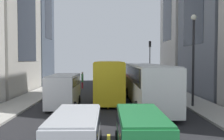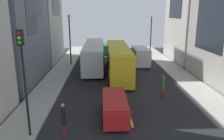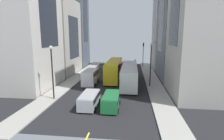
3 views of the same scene
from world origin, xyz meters
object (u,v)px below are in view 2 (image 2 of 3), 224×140
object	(u,v)px
city_bus_white	(94,53)
car_red_1	(115,106)
streetcar_yellow	(118,58)
pedestrian_crossing_mid	(163,86)
delivery_van_white	(141,55)
car_green_0	(106,48)
traffic_light_near_corner	(23,65)
car_silver_2	(120,48)
pedestrian_walking_far	(63,119)

from	to	relation	value
city_bus_white	car_red_1	size ratio (longest dim) A/B	2.75
streetcar_yellow	car_red_1	distance (m)	11.49
car_red_1	pedestrian_crossing_mid	bearing A→B (deg)	38.13
streetcar_yellow	delivery_van_white	world-z (taller)	streetcar_yellow
car_green_0	traffic_light_near_corner	world-z (taller)	traffic_light_near_corner
streetcar_yellow	traffic_light_near_corner	size ratio (longest dim) A/B	1.91
streetcar_yellow	car_green_0	size ratio (longest dim) A/B	2.89
car_silver_2	pedestrian_walking_far	bearing A→B (deg)	-101.27
pedestrian_walking_far	traffic_light_near_corner	distance (m)	4.01
car_red_1	car_silver_2	xyz separation A→B (m)	(2.45, 26.32, 0.06)
delivery_van_white	city_bus_white	bearing A→B (deg)	-172.27
car_green_0	traffic_light_near_corner	xyz separation A→B (m)	(-5.23, -28.92, 3.60)
streetcar_yellow	car_silver_2	xyz separation A→B (m)	(1.41, 14.94, -1.14)
delivery_van_white	car_green_0	xyz separation A→B (m)	(-4.78, 10.02, -0.51)
delivery_van_white	car_green_0	world-z (taller)	delivery_van_white
city_bus_white	car_red_1	xyz separation A→B (m)	(2.07, -15.48, -1.09)
car_red_1	traffic_light_near_corner	distance (m)	6.98
pedestrian_crossing_mid	traffic_light_near_corner	world-z (taller)	traffic_light_near_corner
pedestrian_walking_far	car_silver_2	bearing A→B (deg)	-30.32
streetcar_yellow	delivery_van_white	distance (m)	6.20
city_bus_white	car_red_1	world-z (taller)	city_bus_white
car_red_1	delivery_van_white	bearing A→B (deg)	74.23
car_silver_2	car_green_0	bearing A→B (deg)	177.93
streetcar_yellow	traffic_light_near_corner	xyz separation A→B (m)	(-6.42, -13.88, 2.47)
car_green_0	car_red_1	xyz separation A→B (m)	(0.15, -26.42, -0.08)
car_green_0	pedestrian_crossing_mid	bearing A→B (deg)	-78.61
car_silver_2	car_red_1	bearing A→B (deg)	-95.32
car_silver_2	traffic_light_near_corner	xyz separation A→B (m)	(-7.84, -28.82, 3.61)
traffic_light_near_corner	car_green_0	bearing A→B (deg)	79.75
city_bus_white	car_silver_2	distance (m)	11.79
streetcar_yellow	car_silver_2	world-z (taller)	streetcar_yellow
delivery_van_white	traffic_light_near_corner	xyz separation A→B (m)	(-10.01, -18.89, 3.08)
car_green_0	pedestrian_crossing_mid	world-z (taller)	pedestrian_crossing_mid
city_bus_white	streetcar_yellow	distance (m)	5.14
car_red_1	car_silver_2	distance (m)	26.44
delivery_van_white	car_red_1	xyz separation A→B (m)	(-4.63, -16.39, -0.59)
car_red_1	car_silver_2	world-z (taller)	car_silver_2
city_bus_white	traffic_light_near_corner	world-z (taller)	traffic_light_near_corner
delivery_van_white	traffic_light_near_corner	distance (m)	21.60
delivery_van_white	car_red_1	distance (m)	17.05
streetcar_yellow	pedestrian_crossing_mid	world-z (taller)	streetcar_yellow
car_green_0	traffic_light_near_corner	bearing A→B (deg)	-100.25
delivery_van_white	car_green_0	bearing A→B (deg)	115.51
car_green_0	car_silver_2	bearing A→B (deg)	-2.07
city_bus_white	traffic_light_near_corner	size ratio (longest dim) A/B	2.00
car_red_1	car_silver_2	bearing A→B (deg)	84.68
car_green_0	pedestrian_walking_far	distance (m)	29.06
car_red_1	car_green_0	bearing A→B (deg)	90.33
streetcar_yellow	delivery_van_white	size ratio (longest dim) A/B	2.45
pedestrian_walking_far	pedestrian_crossing_mid	distance (m)	9.79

